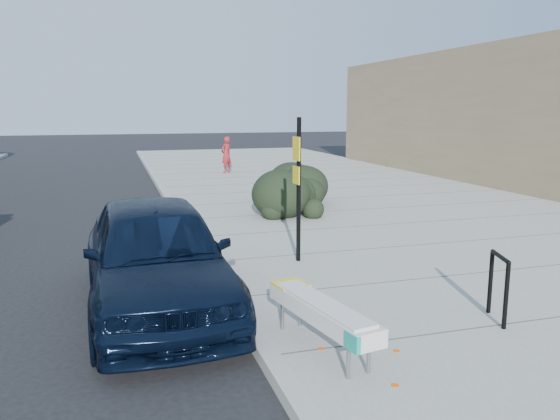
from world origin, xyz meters
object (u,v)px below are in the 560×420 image
at_px(pedestrian, 226,155).
at_px(sedan_navy, 156,255).
at_px(sign_post, 298,181).
at_px(bench, 322,312).
at_px(bike_rack, 499,281).

bearing_deg(pedestrian, sedan_navy, 37.24).
bearing_deg(sedan_navy, sign_post, 25.29).
distance_m(bench, sign_post, 3.86).
bearing_deg(sedan_navy, pedestrian, 72.98).
height_order(sign_post, sedan_navy, sign_post).
bearing_deg(pedestrian, sign_post, 45.94).
bearing_deg(bike_rack, sedan_navy, 171.60).
xyz_separation_m(bench, sedan_navy, (-1.66, 2.26, 0.21)).
bearing_deg(sedan_navy, bike_rack, -28.94).
bearing_deg(bench, pedestrian, 71.43).
distance_m(sedan_navy, pedestrian, 16.06).
distance_m(bike_rack, pedestrian, 17.63).
relative_size(bench, sedan_navy, 0.41).
height_order(bench, bike_rack, bike_rack).
xyz_separation_m(sedan_navy, pedestrian, (4.15, 15.52, 0.12)).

